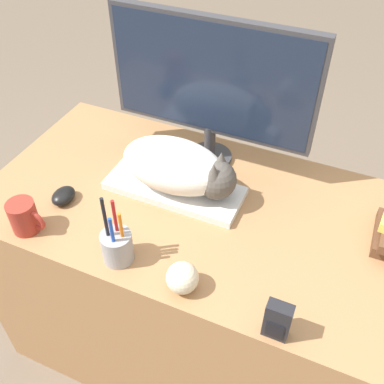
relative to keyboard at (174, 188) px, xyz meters
name	(u,v)px	position (x,y,z in m)	size (l,w,h in m)	color
desk	(214,290)	(0.15, -0.03, -0.40)	(1.41, 0.68, 0.78)	#9E7047
keyboard	(174,188)	(0.00, 0.00, 0.00)	(0.41, 0.16, 0.02)	silver
cat	(180,167)	(0.02, 0.00, 0.09)	(0.35, 0.18, 0.15)	white
monitor	(211,82)	(0.04, 0.19, 0.27)	(0.62, 0.15, 0.47)	#333338
computer_mouse	(63,196)	(-0.28, -0.17, 0.01)	(0.06, 0.08, 0.04)	black
coffee_mug	(24,217)	(-0.30, -0.30, 0.04)	(0.11, 0.08, 0.09)	#9E2D23
pen_cup	(117,246)	(-0.02, -0.29, 0.04)	(0.08, 0.08, 0.21)	#939399
baseball	(182,278)	(0.17, -0.31, 0.03)	(0.08, 0.08, 0.08)	beige
phone	(278,321)	(0.41, -0.34, 0.04)	(0.06, 0.03, 0.11)	black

